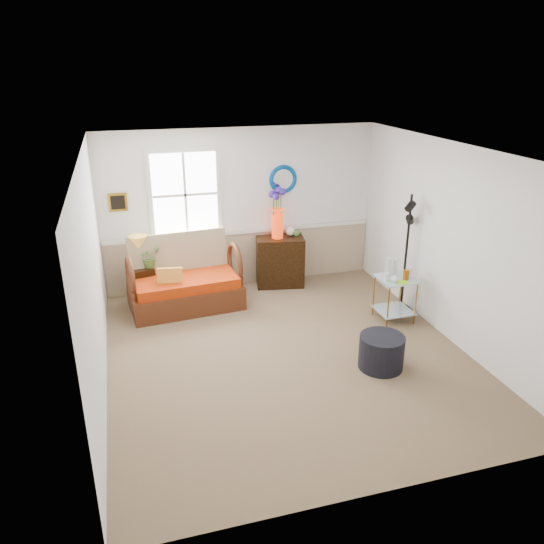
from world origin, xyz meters
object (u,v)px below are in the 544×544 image
object	(u,v)px
loveseat	(184,274)
ottoman	(381,352)
floor_lamp	(406,254)
cabinet	(280,261)
lamp_stand	(143,286)
side_table	(395,299)

from	to	relation	value
loveseat	ottoman	world-z (taller)	loveseat
floor_lamp	ottoman	bearing A→B (deg)	-151.66
floor_lamp	ottoman	xyz separation A→B (m)	(-1.08, -1.43, -0.68)
ottoman	cabinet	bearing A→B (deg)	98.53
lamp_stand	side_table	size ratio (longest dim) A/B	0.93
cabinet	floor_lamp	world-z (taller)	floor_lamp
side_table	ottoman	world-z (taller)	side_table
lamp_stand	floor_lamp	bearing A→B (deg)	-18.52
loveseat	side_table	size ratio (longest dim) A/B	2.53
loveseat	floor_lamp	world-z (taller)	floor_lamp
loveseat	cabinet	size ratio (longest dim) A/B	1.99
loveseat	floor_lamp	bearing A→B (deg)	-22.69
loveseat	cabinet	distance (m)	1.71
cabinet	ottoman	world-z (taller)	cabinet
ottoman	side_table	bearing A→B (deg)	55.52
lamp_stand	floor_lamp	world-z (taller)	floor_lamp
cabinet	loveseat	bearing A→B (deg)	-154.56
lamp_stand	side_table	xyz separation A→B (m)	(3.49, -1.56, 0.02)
loveseat	ottoman	bearing A→B (deg)	-54.61
loveseat	side_table	world-z (taller)	loveseat
cabinet	lamp_stand	bearing A→B (deg)	-165.27
loveseat	side_table	distance (m)	3.15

